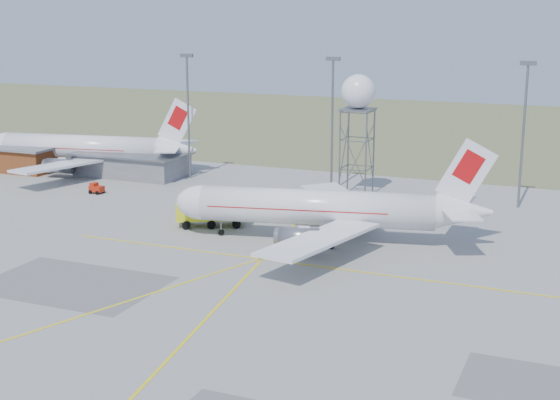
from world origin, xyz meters
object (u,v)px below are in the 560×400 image
at_px(baggage_tug, 96,189).
at_px(radar_tower, 357,129).
at_px(airliner_far, 86,148).
at_px(airliner_main, 322,209).
at_px(fire_truck, 213,213).

bearing_deg(baggage_tug, radar_tower, 24.47).
height_order(airliner_far, radar_tower, radar_tower).
relative_size(airliner_main, fire_truck, 4.07).
distance_m(airliner_main, baggage_tug, 41.97).
bearing_deg(airliner_far, fire_truck, 137.39).
xyz_separation_m(airliner_main, fire_truck, (-15.24, 1.03, -2.26)).
bearing_deg(airliner_far, baggage_tug, 120.46).
xyz_separation_m(radar_tower, baggage_tug, (-37.08, -13.74, -9.59)).
bearing_deg(fire_truck, airliner_far, 120.03).
bearing_deg(airliner_far, radar_tower, 169.72).
bearing_deg(fire_truck, radar_tower, 35.53).
relative_size(airliner_main, airliner_far, 0.98).
bearing_deg(airliner_main, airliner_far, -37.52).
bearing_deg(airliner_main, baggage_tug, -27.26).
xyz_separation_m(airliner_main, baggage_tug, (-40.44, 10.74, -3.37)).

